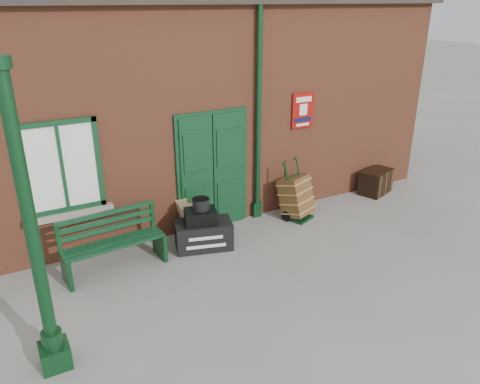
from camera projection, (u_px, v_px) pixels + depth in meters
ground at (267, 255)px, 8.05m from camera, size 80.00×80.00×0.00m
station_building at (183, 96)px, 10.05m from camera, size 10.30×4.30×4.36m
canopy_column at (38, 264)px, 5.10m from camera, size 0.34×0.34×3.61m
bench at (112, 241)px, 7.49m from camera, size 1.65×0.63×1.00m
houdini_trunk at (204, 235)px, 8.23m from camera, size 1.09×0.79×0.49m
strongbox at (200, 216)px, 8.06m from camera, size 0.62×0.52×0.24m
hatbox at (201, 204)px, 8.02m from camera, size 0.36×0.36×0.20m
suitcase_back at (189, 220)px, 8.52m from camera, size 0.39×0.52×0.72m
suitcase_front at (198, 220)px, 8.62m from camera, size 0.34×0.47×0.62m
porter_trolley at (296, 197)px, 9.28m from camera, size 0.74×0.77×1.16m
dark_trunk at (376, 181)px, 10.55m from camera, size 0.87×0.72×0.54m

